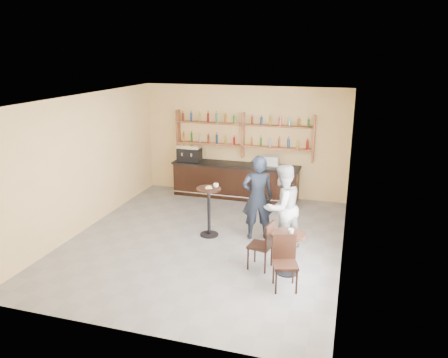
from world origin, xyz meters
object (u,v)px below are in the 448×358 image
(pastry_case, at_px, (270,161))
(pedestal_table, at_px, (209,212))
(espresso_machine, at_px, (190,153))
(patron_second, at_px, (282,207))
(chair_south, at_px, (285,264))
(man_main, at_px, (258,198))
(chair_west, at_px, (260,245))
(cafe_table, at_px, (288,253))
(bar_counter, at_px, (235,181))

(pastry_case, height_order, pedestal_table, pastry_case)
(espresso_machine, relative_size, patron_second, 0.36)
(espresso_machine, relative_size, chair_south, 0.69)
(man_main, height_order, chair_south, man_main)
(man_main, bearing_deg, chair_south, 96.90)
(chair_west, distance_m, patron_second, 1.16)
(chair_west, height_order, chair_south, chair_south)
(espresso_machine, xyz_separation_m, man_main, (2.65, -2.65, -0.27))
(espresso_machine, height_order, chair_south, espresso_machine)
(cafe_table, relative_size, patron_second, 0.44)
(pastry_case, relative_size, chair_south, 0.52)
(chair_west, bearing_deg, man_main, -155.64)
(espresso_machine, relative_size, man_main, 0.35)
(man_main, bearing_deg, pedestal_table, -8.64)
(man_main, height_order, cafe_table, man_main)
(pastry_case, bearing_deg, cafe_table, -64.53)
(espresso_machine, distance_m, chair_west, 5.11)
(pastry_case, distance_m, patron_second, 3.14)
(bar_counter, distance_m, chair_west, 4.36)
(chair_south, bearing_deg, patron_second, 84.17)
(bar_counter, distance_m, pedestal_table, 2.85)
(man_main, xyz_separation_m, chair_south, (0.97, -2.05, -0.48))
(pastry_case, relative_size, man_main, 0.26)
(pastry_case, relative_size, pedestal_table, 0.44)
(chair_west, xyz_separation_m, patron_second, (0.24, 1.04, 0.45))
(espresso_machine, bearing_deg, cafe_table, -54.81)
(bar_counter, distance_m, cafe_table, 4.63)
(espresso_machine, xyz_separation_m, pedestal_table, (1.55, -2.84, -0.67))
(cafe_table, xyz_separation_m, patron_second, (-0.31, 1.09, 0.53))
(bar_counter, relative_size, cafe_table, 4.50)
(chair_west, bearing_deg, bar_counter, -148.91)
(man_main, relative_size, patron_second, 1.04)
(chair_south, bearing_deg, espresso_machine, 109.79)
(cafe_table, bearing_deg, chair_south, -85.24)
(bar_counter, xyz_separation_m, man_main, (1.23, -2.65, 0.48))
(pastry_case, bearing_deg, espresso_machine, -170.19)
(pedestal_table, xyz_separation_m, patron_second, (1.71, -0.17, 0.36))
(espresso_machine, distance_m, cafe_table, 5.50)
(bar_counter, xyz_separation_m, pedestal_table, (0.14, -2.84, 0.08))
(pastry_case, height_order, chair_south, pastry_case)
(chair_south, distance_m, patron_second, 1.78)
(man_main, bearing_deg, patron_second, 131.01)
(pastry_case, height_order, cafe_table, pastry_case)
(espresso_machine, bearing_deg, chair_west, -59.15)
(pedestal_table, relative_size, man_main, 0.59)
(man_main, relative_size, chair_south, 1.98)
(pastry_case, bearing_deg, chair_west, -71.77)
(man_main, distance_m, cafe_table, 1.81)
(chair_south, bearing_deg, chair_west, 114.88)
(espresso_machine, height_order, chair_west, espresso_machine)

